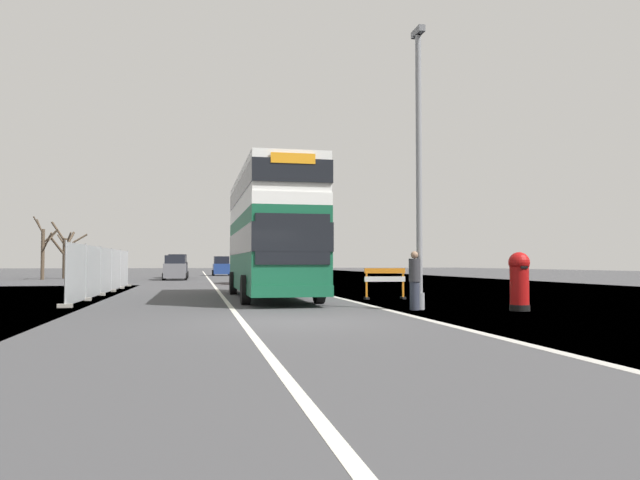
{
  "coord_description": "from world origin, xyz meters",
  "views": [
    {
      "loc": [
        -2.3,
        -13.91,
        1.41
      ],
      "look_at": [
        1.94,
        6.11,
        2.2
      ],
      "focal_mm": 32.93,
      "sensor_mm": 36.0,
      "label": 1
    }
  ],
  "objects_px": {
    "red_pillar_postbox": "(519,278)",
    "car_receding_mid": "(175,268)",
    "double_decker_bus": "(270,232)",
    "car_oncoming_near": "(250,269)",
    "lamppost_foreground": "(419,176)",
    "roadworks_barrier": "(385,280)",
    "car_far_side": "(221,267)",
    "pedestrian_at_kerb": "(415,280)",
    "car_receding_far": "(178,267)"
  },
  "relations": [
    {
      "from": "roadworks_barrier",
      "to": "car_far_side",
      "type": "bearing_deg",
      "value": 95.92
    },
    {
      "from": "double_decker_bus",
      "to": "pedestrian_at_kerb",
      "type": "xyz_separation_m",
      "value": [
        3.48,
        -6.7,
        -1.73
      ]
    },
    {
      "from": "pedestrian_at_kerb",
      "to": "roadworks_barrier",
      "type": "bearing_deg",
      "value": 81.33
    },
    {
      "from": "roadworks_barrier",
      "to": "car_far_side",
      "type": "height_order",
      "value": "car_far_side"
    },
    {
      "from": "pedestrian_at_kerb",
      "to": "double_decker_bus",
      "type": "bearing_deg",
      "value": 117.46
    },
    {
      "from": "red_pillar_postbox",
      "to": "car_far_side",
      "type": "bearing_deg",
      "value": 97.66
    },
    {
      "from": "double_decker_bus",
      "to": "car_receding_mid",
      "type": "distance_m",
      "value": 26.27
    },
    {
      "from": "red_pillar_postbox",
      "to": "car_receding_far",
      "type": "height_order",
      "value": "car_receding_far"
    },
    {
      "from": "red_pillar_postbox",
      "to": "double_decker_bus",
      "type": "bearing_deg",
      "value": 130.34
    },
    {
      "from": "car_receding_mid",
      "to": "car_receding_far",
      "type": "relative_size",
      "value": 0.89
    },
    {
      "from": "red_pillar_postbox",
      "to": "pedestrian_at_kerb",
      "type": "distance_m",
      "value": 3.05
    },
    {
      "from": "double_decker_bus",
      "to": "car_receding_far",
      "type": "xyz_separation_m",
      "value": [
        -4.52,
        32.05,
        -1.6
      ]
    },
    {
      "from": "car_receding_mid",
      "to": "double_decker_bus",
      "type": "bearing_deg",
      "value": -80.04
    },
    {
      "from": "car_receding_far",
      "to": "roadworks_barrier",
      "type": "bearing_deg",
      "value": -75.29
    },
    {
      "from": "double_decker_bus",
      "to": "red_pillar_postbox",
      "type": "distance_m",
      "value": 10.04
    },
    {
      "from": "car_receding_mid",
      "to": "pedestrian_at_kerb",
      "type": "height_order",
      "value": "car_receding_mid"
    },
    {
      "from": "red_pillar_postbox",
      "to": "car_oncoming_near",
      "type": "height_order",
      "value": "car_oncoming_near"
    },
    {
      "from": "double_decker_bus",
      "to": "car_far_side",
      "type": "relative_size",
      "value": 2.8
    },
    {
      "from": "red_pillar_postbox",
      "to": "car_receding_mid",
      "type": "height_order",
      "value": "car_receding_mid"
    },
    {
      "from": "pedestrian_at_kerb",
      "to": "car_far_side",
      "type": "bearing_deg",
      "value": 94.34
    },
    {
      "from": "lamppost_foreground",
      "to": "car_far_side",
      "type": "bearing_deg",
      "value": 94.61
    },
    {
      "from": "lamppost_foreground",
      "to": "pedestrian_at_kerb",
      "type": "height_order",
      "value": "lamppost_foreground"
    },
    {
      "from": "car_oncoming_near",
      "to": "car_receding_mid",
      "type": "height_order",
      "value": "car_oncoming_near"
    },
    {
      "from": "lamppost_foreground",
      "to": "car_receding_mid",
      "type": "xyz_separation_m",
      "value": [
        -8.23,
        32.38,
        -3.1
      ]
    },
    {
      "from": "lamppost_foreground",
      "to": "red_pillar_postbox",
      "type": "bearing_deg",
      "value": -20.09
    },
    {
      "from": "red_pillar_postbox",
      "to": "lamppost_foreground",
      "type": "bearing_deg",
      "value": 159.91
    },
    {
      "from": "red_pillar_postbox",
      "to": "car_receding_far",
      "type": "distance_m",
      "value": 41.08
    },
    {
      "from": "red_pillar_postbox",
      "to": "car_receding_mid",
      "type": "xyz_separation_m",
      "value": [
        -10.94,
        33.37,
        -0.0
      ]
    },
    {
      "from": "car_oncoming_near",
      "to": "pedestrian_at_kerb",
      "type": "height_order",
      "value": "car_oncoming_near"
    },
    {
      "from": "car_far_side",
      "to": "car_receding_mid",
      "type": "bearing_deg",
      "value": -105.56
    },
    {
      "from": "lamppost_foreground",
      "to": "double_decker_bus",
      "type": "bearing_deg",
      "value": 119.42
    },
    {
      "from": "double_decker_bus",
      "to": "car_oncoming_near",
      "type": "relative_size",
      "value": 2.43
    },
    {
      "from": "red_pillar_postbox",
      "to": "pedestrian_at_kerb",
      "type": "relative_size",
      "value": 0.98
    },
    {
      "from": "car_receding_mid",
      "to": "pedestrian_at_kerb",
      "type": "relative_size",
      "value": 2.22
    },
    {
      "from": "double_decker_bus",
      "to": "car_far_side",
      "type": "bearing_deg",
      "value": 90.25
    },
    {
      "from": "red_pillar_postbox",
      "to": "car_receding_mid",
      "type": "bearing_deg",
      "value": 108.15
    },
    {
      "from": "car_oncoming_near",
      "to": "car_receding_mid",
      "type": "distance_m",
      "value": 10.99
    },
    {
      "from": "car_receding_mid",
      "to": "car_receding_far",
      "type": "distance_m",
      "value": 6.23
    },
    {
      "from": "roadworks_barrier",
      "to": "car_far_side",
      "type": "xyz_separation_m",
      "value": [
        -4.45,
        42.93,
        0.22
      ]
    },
    {
      "from": "car_oncoming_near",
      "to": "car_receding_mid",
      "type": "bearing_deg",
      "value": 117.96
    },
    {
      "from": "lamppost_foreground",
      "to": "car_oncoming_near",
      "type": "relative_size",
      "value": 1.87
    },
    {
      "from": "lamppost_foreground",
      "to": "pedestrian_at_kerb",
      "type": "bearing_deg",
      "value": -146.7
    },
    {
      "from": "car_receding_mid",
      "to": "car_far_side",
      "type": "bearing_deg",
      "value": 74.44
    },
    {
      "from": "car_far_side",
      "to": "pedestrian_at_kerb",
      "type": "height_order",
      "value": "car_far_side"
    },
    {
      "from": "red_pillar_postbox",
      "to": "car_oncoming_near",
      "type": "relative_size",
      "value": 0.38
    },
    {
      "from": "red_pillar_postbox",
      "to": "car_receding_far",
      "type": "xyz_separation_m",
      "value": [
        -10.93,
        39.6,
        0.07
      ]
    },
    {
      "from": "red_pillar_postbox",
      "to": "roadworks_barrier",
      "type": "height_order",
      "value": "red_pillar_postbox"
    },
    {
      "from": "lamppost_foreground",
      "to": "roadworks_barrier",
      "type": "height_order",
      "value": "lamppost_foreground"
    },
    {
      "from": "lamppost_foreground",
      "to": "car_far_side",
      "type": "xyz_separation_m",
      "value": [
        -3.87,
        48.01,
        -3.08
      ]
    },
    {
      "from": "car_receding_mid",
      "to": "pedestrian_at_kerb",
      "type": "distance_m",
      "value": 33.49
    }
  ]
}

